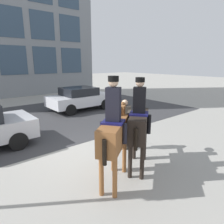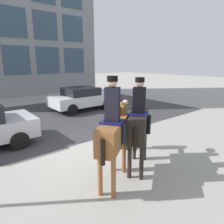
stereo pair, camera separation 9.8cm
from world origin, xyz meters
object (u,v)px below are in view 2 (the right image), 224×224
object	(u,v)px
mounted_horse_companion	(139,122)
pedestrian_bystander	(125,121)
street_car_far_lane	(82,98)
mounted_horse_lead	(114,131)

from	to	relation	value
mounted_horse_companion	pedestrian_bystander	distance (m)	1.28
pedestrian_bystander	street_car_far_lane	distance (m)	6.51
pedestrian_bystander	mounted_horse_companion	bearing A→B (deg)	25.21
mounted_horse_companion	street_car_far_lane	distance (m)	7.76
mounted_horse_companion	street_car_far_lane	size ratio (longest dim) A/B	0.65
pedestrian_bystander	street_car_far_lane	size ratio (longest dim) A/B	0.44
mounted_horse_lead	mounted_horse_companion	distance (m)	1.00
street_car_far_lane	mounted_horse_companion	bearing A→B (deg)	-108.99
mounted_horse_lead	street_car_far_lane	distance (m)	8.24
mounted_horse_companion	pedestrian_bystander	xyz separation A→B (m)	(0.53, 1.12, -0.32)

